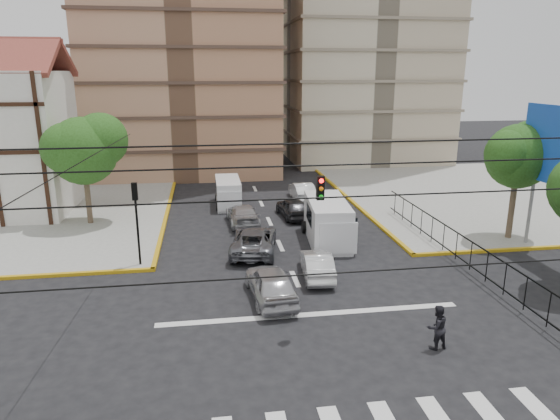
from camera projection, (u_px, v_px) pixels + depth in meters
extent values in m
plane|color=black|center=(317.00, 328.00, 20.05)|extent=(160.00, 160.00, 0.00)
cube|color=gray|center=(497.00, 193.00, 41.94)|extent=(26.00, 26.00, 0.15)
cube|color=silver|center=(311.00, 314.00, 21.19)|extent=(13.00, 0.40, 0.01)
cylinder|color=slate|center=(530.00, 210.00, 29.17)|extent=(0.20, 0.20, 4.00)
cylinder|color=#473828|center=(512.00, 204.00, 30.02)|extent=(0.36, 0.36, 4.48)
sphere|color=#214814|center=(518.00, 156.00, 29.24)|extent=(3.80, 3.80, 3.80)
sphere|color=#214814|center=(531.00, 146.00, 29.51)|extent=(3.04, 3.04, 3.04)
sphere|color=#214814|center=(510.00, 154.00, 28.79)|extent=(2.85, 2.85, 2.85)
cylinder|color=#473828|center=(88.00, 195.00, 33.00)|extent=(0.36, 0.36, 4.20)
sphere|color=#214814|center=(83.00, 151.00, 32.22)|extent=(4.40, 4.40, 4.40)
sphere|color=#214814|center=(101.00, 140.00, 32.49)|extent=(3.52, 3.52, 3.52)
sphere|color=#214814|center=(67.00, 149.00, 31.75)|extent=(3.30, 3.30, 3.30)
cylinder|color=black|center=(138.00, 233.00, 25.85)|extent=(0.12, 0.12, 3.50)
cube|color=black|center=(135.00, 191.00, 25.26)|extent=(0.28, 0.22, 0.90)
sphere|color=#FF0C0C|center=(134.00, 186.00, 25.18)|extent=(0.17, 0.17, 0.17)
cube|color=black|center=(320.00, 188.00, 18.49)|extent=(0.28, 0.22, 0.90)
cylinder|color=black|center=(424.00, 268.00, 9.80)|extent=(18.00, 0.03, 0.03)
cube|color=silver|center=(327.00, 221.00, 30.02)|extent=(2.70, 5.71, 2.55)
cube|color=silver|center=(336.00, 235.00, 27.96)|extent=(2.22, 1.51, 1.77)
cube|color=black|center=(339.00, 227.00, 27.42)|extent=(2.05, 0.28, 1.00)
cylinder|color=black|center=(316.00, 246.00, 28.42)|extent=(0.25, 0.78, 0.78)
cylinder|color=black|center=(352.00, 244.00, 28.72)|extent=(0.25, 0.78, 0.78)
cylinder|color=black|center=(304.00, 227.00, 31.80)|extent=(0.25, 0.78, 0.78)
cylinder|color=black|center=(336.00, 226.00, 32.10)|extent=(0.25, 0.78, 0.78)
cube|color=silver|center=(228.00, 192.00, 38.15)|extent=(1.80, 4.47, 2.05)
cube|color=silver|center=(229.00, 200.00, 36.49)|extent=(1.70, 1.08, 1.43)
cube|color=black|center=(229.00, 194.00, 36.06)|extent=(1.65, 0.10, 0.80)
cylinder|color=black|center=(218.00, 207.00, 36.86)|extent=(0.25, 0.62, 0.62)
cylinder|color=black|center=(241.00, 206.00, 37.11)|extent=(0.25, 0.62, 0.62)
cylinder|color=black|center=(217.00, 197.00, 39.58)|extent=(0.25, 0.62, 0.62)
cylinder|color=black|center=(238.00, 197.00, 39.83)|extent=(0.25, 0.62, 0.62)
imported|color=#AFAFB4|center=(271.00, 283.00, 22.42)|extent=(2.18, 4.66, 1.54)
imported|color=silver|center=(317.00, 264.00, 24.93)|extent=(1.72, 4.06, 1.30)
imported|color=slate|center=(254.00, 240.00, 28.32)|extent=(3.25, 5.54, 1.45)
imported|color=#A9A9AD|center=(243.00, 215.00, 33.50)|extent=(2.18, 4.82, 1.37)
imported|color=#27272A|center=(293.00, 208.00, 35.11)|extent=(2.10, 4.33, 1.42)
imported|color=white|center=(302.00, 191.00, 39.89)|extent=(1.57, 4.40, 1.44)
imported|color=black|center=(437.00, 327.00, 18.39)|extent=(0.95, 0.80, 1.73)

